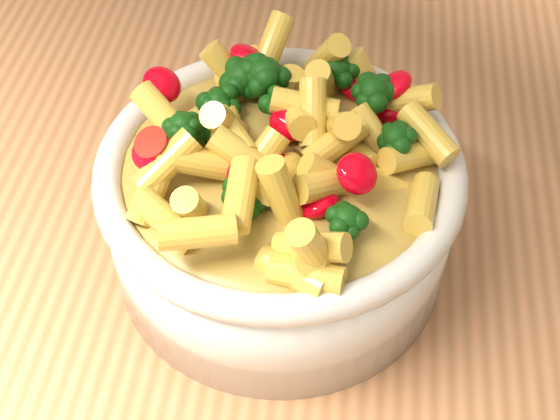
# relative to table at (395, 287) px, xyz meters

# --- Properties ---
(table) EXTENTS (1.20, 0.80, 0.90)m
(table) POSITION_rel_table_xyz_m (0.00, 0.00, 0.00)
(table) COLOR #BD7C51
(table) RESTS_ON ground
(serving_bowl) EXTENTS (0.22, 0.22, 0.10)m
(serving_bowl) POSITION_rel_table_xyz_m (-0.09, -0.06, 0.15)
(serving_bowl) COLOR silver
(serving_bowl) RESTS_ON table
(pasta_salad) EXTENTS (0.18, 0.18, 0.04)m
(pasta_salad) POSITION_rel_table_xyz_m (-0.09, -0.06, 0.21)
(pasta_salad) COLOR gold
(pasta_salad) RESTS_ON serving_bowl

